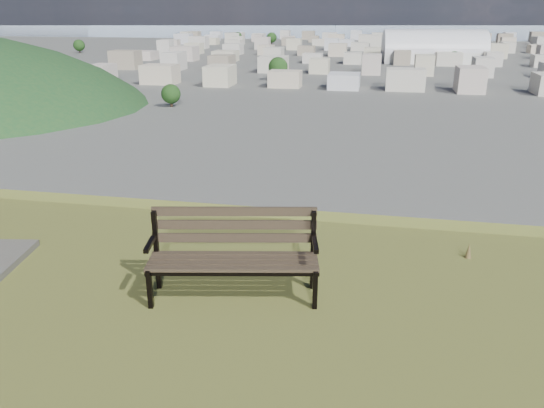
# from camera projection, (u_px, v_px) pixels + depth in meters

# --- Properties ---
(park_bench) EXTENTS (1.75, 0.84, 0.88)m
(park_bench) POSITION_uv_depth(u_px,v_px,m) (234.00, 249.00, 5.32)
(park_bench) COLOR #3E3124
(park_bench) RESTS_ON hilltop_mesa
(arena) EXTENTS (57.13, 28.78, 23.24)m
(arena) POSITION_uv_depth(u_px,v_px,m) (433.00, 53.00, 294.37)
(arena) COLOR silver
(arena) RESTS_ON ground
(city_blocks) EXTENTS (395.00, 361.00, 7.00)m
(city_blocks) POSITION_uv_depth(u_px,v_px,m) (378.00, 46.00, 374.51)
(city_blocks) COLOR beige
(city_blocks) RESTS_ON ground
(city_trees) EXTENTS (406.52, 387.20, 9.98)m
(city_trees) POSITION_uv_depth(u_px,v_px,m) (332.00, 52.00, 309.34)
(city_trees) COLOR #322519
(city_trees) RESTS_ON ground
(bay_water) EXTENTS (2400.00, 700.00, 0.12)m
(bay_water) POSITION_uv_depth(u_px,v_px,m) (381.00, 28.00, 841.42)
(bay_water) COLOR #7F91A2
(bay_water) RESTS_ON ground
(far_hills) EXTENTS (2050.00, 340.00, 60.00)m
(far_hills) POSITION_uv_depth(u_px,v_px,m) (357.00, 11.00, 1306.94)
(far_hills) COLOR #99A9BD
(far_hills) RESTS_ON ground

